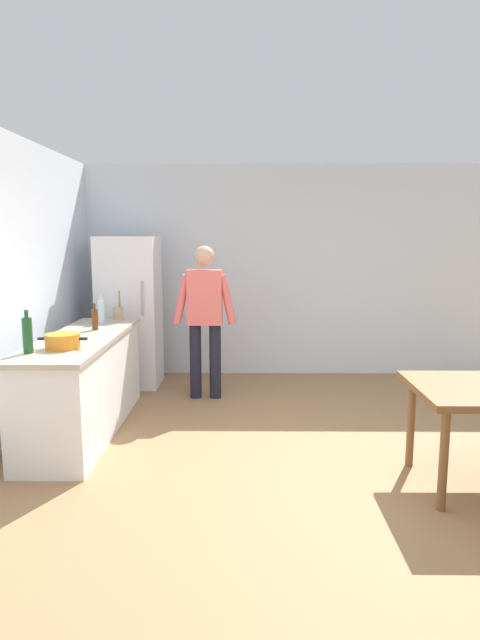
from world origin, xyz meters
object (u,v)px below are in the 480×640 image
object	(u,v)px
bottle_wine_green	(27,335)
cooking_pot	(63,341)
utensil_jar	(118,312)
bottle_water_clear	(101,312)
refrigerator	(130,312)
bottle_beer_brown	(95,319)
person	(205,312)

from	to	relation	value
bottle_wine_green	cooking_pot	bearing A→B (deg)	41.34
utensil_jar	bottle_water_clear	distance (m)	0.30
refrigerator	bottle_wine_green	bearing A→B (deg)	-97.29
bottle_wine_green	refrigerator	bearing A→B (deg)	82.71
bottle_water_clear	bottle_wine_green	xyz separation A→B (m)	(-0.19, -1.43, 0.02)
bottle_water_clear	utensil_jar	bearing A→B (deg)	68.22
cooking_pot	bottle_beer_brown	bearing A→B (deg)	88.62
person	refrigerator	bearing A→B (deg)	149.77
refrigerator	bottle_water_clear	xyz separation A→B (m)	(-0.10, -0.89, 0.13)
bottle_wine_green	bottle_water_clear	bearing A→B (deg)	82.26
refrigerator	bottle_wine_green	xyz separation A→B (m)	(-0.30, -2.32, 0.15)
refrigerator	person	distance (m)	1.10
bottle_beer_brown	cooking_pot	bearing A→B (deg)	-91.38
cooking_pot	bottle_water_clear	size ratio (longest dim) A/B	1.33
bottle_wine_green	person	bearing A→B (deg)	54.78
cooking_pot	bottle_water_clear	xyz separation A→B (m)	(-0.01, 1.24, 0.07)
cooking_pot	person	bearing A→B (deg)	56.72
person	cooking_pot	world-z (taller)	person
utensil_jar	bottle_beer_brown	world-z (taller)	utensil_jar
person	utensil_jar	xyz separation A→B (m)	(-0.94, -0.06, 0.00)
refrigerator	cooking_pot	size ratio (longest dim) A/B	4.50
refrigerator	person	bearing A→B (deg)	-30.23
bottle_beer_brown	bottle_wine_green	xyz separation A→B (m)	(-0.23, -1.06, 0.04)
person	bottle_wine_green	bearing A→B (deg)	-125.22
person	bottle_water_clear	distance (m)	1.11
cooking_pot	utensil_jar	size ratio (longest dim) A/B	1.25
cooking_pot	bottle_wine_green	xyz separation A→B (m)	(-0.21, -0.18, 0.09)
bottle_water_clear	bottle_beer_brown	xyz separation A→B (m)	(0.04, -0.37, -0.02)
person	cooking_pot	xyz separation A→B (m)	(-1.04, -1.58, -0.02)
bottle_wine_green	bottle_beer_brown	bearing A→B (deg)	77.76
person	bottle_beer_brown	size ratio (longest dim) A/B	6.54
cooking_pot	bottle_water_clear	bearing A→B (deg)	90.65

